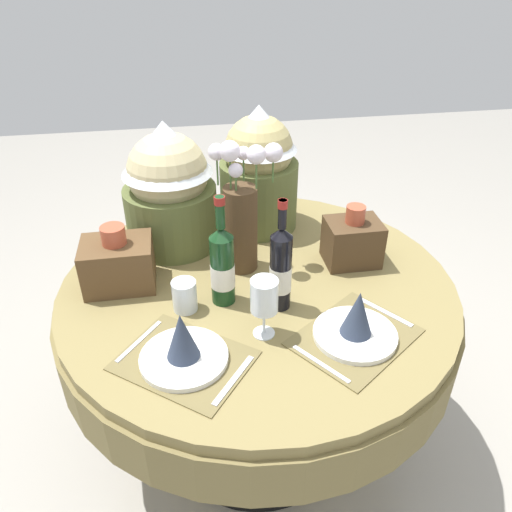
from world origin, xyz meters
TOP-DOWN VIEW (x-y plane):
  - ground at (0.00, 0.00)m, footprint 8.00×8.00m
  - dining_table at (0.00, 0.00)m, footprint 1.33×1.33m
  - place_setting_left at (-0.26, -0.33)m, footprint 0.43×0.41m
  - place_setting_right at (0.23, -0.32)m, footprint 0.43×0.41m
  - flower_vase at (-0.04, 0.10)m, footprint 0.23×0.13m
  - wine_bottle_left at (0.05, -0.14)m, footprint 0.07×0.07m
  - wine_bottle_right at (-0.12, -0.08)m, footprint 0.08×0.08m
  - wine_glass_left at (-0.03, -0.26)m, footprint 0.08×0.08m
  - tumbler_near_left at (-0.24, -0.10)m, footprint 0.08×0.08m
  - gift_tub_back_left at (-0.26, 0.30)m, footprint 0.33×0.33m
  - gift_tub_back_centre at (0.07, 0.39)m, footprint 0.30×0.30m
  - woven_basket_side_left at (-0.45, 0.06)m, footprint 0.22×0.17m
  - woven_basket_side_right at (0.34, 0.07)m, footprint 0.18×0.14m

SIDE VIEW (x-z plane):
  - ground at x=0.00m, z-range 0.00..0.00m
  - dining_table at x=0.00m, z-range 0.25..1.01m
  - place_setting_left at x=-0.26m, z-range 0.73..0.89m
  - place_setting_right at x=0.23m, z-range 0.73..0.89m
  - tumbler_near_left at x=-0.24m, z-range 0.77..0.87m
  - woven_basket_side_right at x=0.34m, z-range 0.74..0.96m
  - woven_basket_side_left at x=-0.45m, z-range 0.74..0.96m
  - wine_bottle_right at x=-0.12m, z-range 0.72..1.08m
  - wine_glass_left at x=-0.03m, z-range 0.81..0.99m
  - wine_bottle_left at x=0.05m, z-range 0.72..1.09m
  - flower_vase at x=-0.04m, z-range 0.74..1.20m
  - gift_tub_back_left at x=-0.26m, z-range 0.78..1.24m
  - gift_tub_back_centre at x=0.07m, z-range 0.78..1.25m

